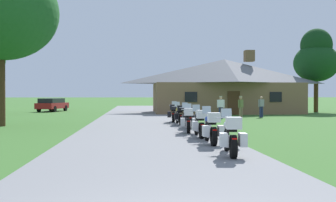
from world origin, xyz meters
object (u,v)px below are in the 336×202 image
Objects in this scene: motorcycle_yellow_farthest_in_row at (174,113)px; motorcycle_yellow_sixth_in_row at (180,115)px; motorcycle_white_fourth_in_row at (188,120)px; parked_red_suv_far_left at (52,104)px; motorcycle_blue_second_in_row at (211,128)px; bystander_gray_shirt_near_lodge at (261,106)px; tree_right_of_lodge at (316,58)px; motorcycle_black_third_in_row at (200,124)px; motorcycle_white_nearest_to_camera at (231,136)px; motorcycle_silver_fifth_in_row at (188,117)px; bystander_olive_shirt_beside_signpost at (241,106)px; bystander_white_shirt_by_tree at (221,106)px.

motorcycle_yellow_sixth_in_row is at bearing -78.42° from motorcycle_yellow_farthest_in_row.
parked_red_suv_far_left reaches higher than motorcycle_white_fourth_in_row.
motorcycle_blue_second_in_row is 18.33m from bystander_gray_shirt_near_lodge.
tree_right_of_lodge reaches higher than motorcycle_yellow_farthest_in_row.
parked_red_suv_far_left reaches higher than motorcycle_yellow_farthest_in_row.
motorcycle_blue_second_in_row is 1.25× the size of bystander_gray_shirt_near_lodge.
motorcycle_white_fourth_in_row is 14.56m from bystander_gray_shirt_near_lodge.
motorcycle_yellow_farthest_in_row is at bearing 91.65° from motorcycle_black_third_in_row.
motorcycle_white_nearest_to_camera is 20.76m from bystander_gray_shirt_near_lodge.
motorcycle_yellow_sixth_in_row is 1.25× the size of bystander_gray_shirt_near_lodge.
motorcycle_yellow_farthest_in_row is at bearing 17.10° from bystander_gray_shirt_near_lodge.
tree_right_of_lodge is (15.95, 25.82, 4.97)m from motorcycle_blue_second_in_row.
motorcycle_silver_fifth_in_row is 1.25× the size of bystander_gray_shirt_near_lodge.
motorcycle_yellow_sixth_in_row is 0.43× the size of parked_red_suv_far_left.
motorcycle_white_nearest_to_camera is at bearing 50.05° from bystander_gray_shirt_near_lodge.
bystander_gray_shirt_near_lodge is at bearing 2.26° from bystander_olive_shirt_beside_signpost.
bystander_white_shirt_by_tree is at bearing -30.51° from parked_red_suv_far_left.
bystander_gray_shirt_near_lodge is at bearing 40.03° from bystander_white_shirt_by_tree.
bystander_white_shirt_by_tree is at bearing 3.31° from bystander_gray_shirt_near_lodge.
tree_right_of_lodge is (16.16, 21.49, 4.97)m from motorcycle_white_fourth_in_row.
motorcycle_white_fourth_in_row is at bearing -93.81° from motorcycle_yellow_sixth_in_row.
tree_right_of_lodge is at bearing 56.49° from motorcycle_black_third_in_row.
motorcycle_white_fourth_in_row is at bearing -82.22° from motorcycle_yellow_farthest_in_row.
motorcycle_yellow_sixth_in_row is at bearing -48.22° from parked_red_suv_far_left.
motorcycle_white_nearest_to_camera is 1.00× the size of motorcycle_blue_second_in_row.
motorcycle_white_fourth_in_row is at bearing -53.36° from parked_red_suv_far_left.
bystander_olive_shirt_beside_signpost is at bearing 46.70° from motorcycle_yellow_sixth_in_row.
motorcycle_silver_fifth_in_row is 0.43× the size of parked_red_suv_far_left.
bystander_gray_shirt_near_lodge is 22.56m from parked_red_suv_far_left.
motorcycle_yellow_farthest_in_row is (-0.17, 9.07, 0.00)m from motorcycle_black_third_in_row.
motorcycle_yellow_sixth_in_row is 0.24× the size of tree_right_of_lodge.
motorcycle_yellow_sixth_in_row is 23.66m from tree_right_of_lodge.
motorcycle_white_fourth_in_row is 11.66m from bystander_white_shirt_by_tree.
bystander_gray_shirt_near_lodge is at bearing -134.03° from tree_right_of_lodge.
bystander_gray_shirt_near_lodge is (7.20, 19.47, 0.32)m from motorcycle_white_nearest_to_camera.
bystander_gray_shirt_near_lodge is at bearing 65.92° from motorcycle_white_fourth_in_row.
motorcycle_blue_second_in_row is 9.13m from motorcycle_yellow_sixth_in_row.
motorcycle_blue_second_in_row is at bearing -81.14° from motorcycle_yellow_farthest_in_row.
bystander_olive_shirt_beside_signpost is (5.21, 5.96, 0.34)m from motorcycle_yellow_sixth_in_row.
motorcycle_white_nearest_to_camera is 0.24× the size of tree_right_of_lodge.
motorcycle_black_third_in_row and motorcycle_white_fourth_in_row have the same top height.
motorcycle_yellow_farthest_in_row is 0.24× the size of tree_right_of_lodge.
motorcycle_blue_second_in_row is at bearing 47.04° from bystander_gray_shirt_near_lodge.
motorcycle_white_fourth_in_row and motorcycle_yellow_sixth_in_row have the same top height.
tree_right_of_lodge is at bearing 7.65° from bystander_olive_shirt_beside_signpost.
motorcycle_yellow_sixth_in_row is 1.24× the size of bystander_olive_shirt_beside_signpost.
motorcycle_white_nearest_to_camera and motorcycle_silver_fifth_in_row have the same top height.
motorcycle_blue_second_in_row is 0.24× the size of tree_right_of_lodge.
motorcycle_silver_fifth_in_row and motorcycle_yellow_sixth_in_row have the same top height.
motorcycle_black_third_in_row is at bearing -81.13° from motorcycle_yellow_farthest_in_row.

